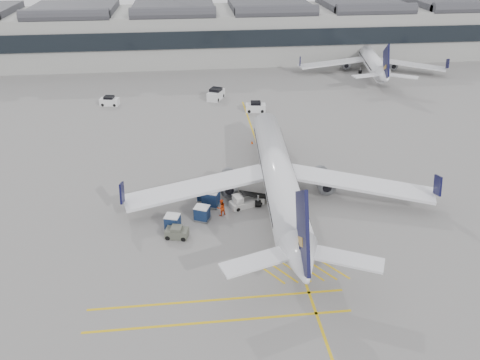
{
  "coord_description": "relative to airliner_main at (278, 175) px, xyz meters",
  "views": [
    {
      "loc": [
        0.54,
        -40.19,
        28.41
      ],
      "look_at": [
        5.46,
        3.78,
        4.0
      ],
      "focal_mm": 35.0,
      "sensor_mm": 36.0,
      "label": 1
    }
  ],
  "objects": [
    {
      "name": "baggage_cart_b",
      "position": [
        -7.84,
        -0.86,
        -1.93
      ],
      "size": [
        2.37,
        2.18,
        2.02
      ],
      "rotation": [
        0.0,
        0.0,
        -0.37
      ],
      "color": "gray",
      "rests_on": "ground"
    },
    {
      "name": "baggage_cart_d",
      "position": [
        -12.1,
        -5.02,
        -2.12
      ],
      "size": [
        1.91,
        1.72,
        1.68
      ],
      "rotation": [
        0.0,
        0.0,
        -0.3
      ],
      "color": "gray",
      "rests_on": "ground"
    },
    {
      "name": "terminal",
      "position": [
        -10.15,
        65.79,
        3.12
      ],
      "size": [
        200.0,
        20.45,
        12.4
      ],
      "color": "#9E9E99",
      "rests_on": "ground"
    },
    {
      "name": "airliner_far",
      "position": [
        29.41,
        50.24,
        -0.34
      ],
      "size": [
        30.89,
        34.02,
        9.11
      ],
      "rotation": [
        0.0,
        0.0,
        -0.17
      ],
      "color": "white",
      "rests_on": "ground"
    },
    {
      "name": "safety_cone_engine",
      "position": [
        2.35,
        0.42,
        -2.78
      ],
      "size": [
        0.34,
        0.34,
        0.47
      ],
      "primitive_type": "cone",
      "color": "#F24C0A",
      "rests_on": "ground"
    },
    {
      "name": "pushback_tug",
      "position": [
        -11.67,
        -6.54,
        -2.45
      ],
      "size": [
        2.54,
        1.89,
        1.28
      ],
      "rotation": [
        0.0,
        0.0,
        -0.24
      ],
      "color": "#505347",
      "rests_on": "ground"
    },
    {
      "name": "ramp_agent_a",
      "position": [
        -6.28,
        1.96,
        -2.16
      ],
      "size": [
        0.68,
        0.75,
        1.72
      ],
      "primitive_type": "imported",
      "rotation": [
        0.0,
        0.0,
        1.02
      ],
      "color": "orange",
      "rests_on": "ground"
    },
    {
      "name": "ramp_agent_b",
      "position": [
        -6.81,
        -2.93,
        -2.03
      ],
      "size": [
        1.18,
        1.07,
        1.98
      ],
      "primitive_type": "imported",
      "rotation": [
        0.0,
        0.0,
        3.56
      ],
      "color": "#E43C0C",
      "rests_on": "ground"
    },
    {
      "name": "safety_cone_nose",
      "position": [
        -0.89,
        15.66,
        -2.77
      ],
      "size": [
        0.36,
        0.36,
        0.5
      ],
      "primitive_type": "cone",
      "color": "#F24C0A",
      "rests_on": "ground"
    },
    {
      "name": "service_van_mid",
      "position": [
        -4.82,
        35.95,
        -2.1
      ],
      "size": [
        3.56,
        4.47,
        2.05
      ],
      "rotation": [
        0.0,
        0.0,
        1.11
      ],
      "color": "silver",
      "rests_on": "ground"
    },
    {
      "name": "service_van_right",
      "position": [
        1.49,
        28.82,
        -2.25
      ],
      "size": [
        3.51,
        2.02,
        1.72
      ],
      "rotation": [
        0.0,
        0.0,
        -0.11
      ],
      "color": "silver",
      "rests_on": "ground"
    },
    {
      "name": "baggage_cart_a",
      "position": [
        -8.96,
        -3.65,
        -2.11
      ],
      "size": [
        2.0,
        1.85,
        1.69
      ],
      "rotation": [
        0.0,
        0.0,
        -0.41
      ],
      "color": "gray",
      "rests_on": "ground"
    },
    {
      "name": "belt_loader",
      "position": [
        -3.89,
        -1.25,
        -2.46
      ],
      "size": [
        4.8,
        2.75,
        1.9
      ],
      "rotation": [
        0.0,
        0.0,
        0.33
      ],
      "color": "silver",
      "rests_on": "ground"
    },
    {
      "name": "service_van_left",
      "position": [
        -23.77,
        34.8,
        -2.28
      ],
      "size": [
        3.44,
        2.18,
        1.64
      ],
      "rotation": [
        0.0,
        0.0,
        -0.19
      ],
      "color": "silver",
      "rests_on": "ground"
    },
    {
      "name": "airliner_main",
      "position": [
        0.0,
        0.0,
        0.0
      ],
      "size": [
        35.3,
        38.66,
        10.27
      ],
      "rotation": [
        0.0,
        0.0,
        -0.06
      ],
      "color": "white",
      "rests_on": "ground"
    },
    {
      "name": "ground",
      "position": [
        -10.15,
        -6.14,
        -3.02
      ],
      "size": [
        220.0,
        220.0,
        0.0
      ],
      "primitive_type": "plane",
      "color": "gray",
      "rests_on": "ground"
    },
    {
      "name": "baggage_cart_c",
      "position": [
        -8.45,
        0.47,
        -1.97
      ],
      "size": [
        2.1,
        1.84,
        1.95
      ],
      "rotation": [
        0.0,
        0.0,
        -0.19
      ],
      "color": "gray",
      "rests_on": "ground"
    },
    {
      "name": "apron_markings",
      "position": [
        -0.15,
        3.86,
        -3.01
      ],
      "size": [
        0.25,
        60.0,
        0.01
      ],
      "primitive_type": "cube",
      "color": "gold",
      "rests_on": "ground"
    }
  ]
}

